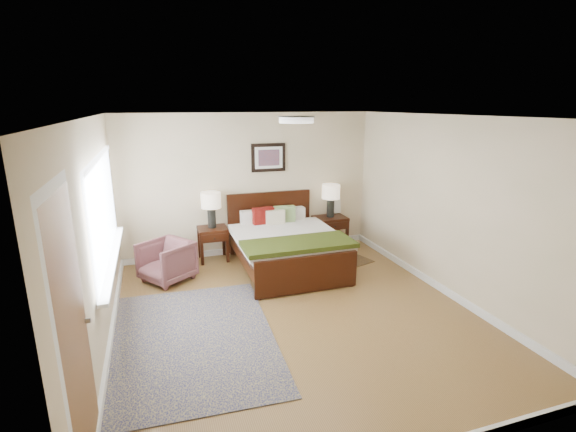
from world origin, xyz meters
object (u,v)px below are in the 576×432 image
object	(u,v)px
bed	(285,239)
nightstand_right	(330,229)
rug_persian	(192,339)
armchair	(167,261)
nightstand_left	(213,235)
lamp_right	(331,195)
lamp_left	(211,203)

from	to	relation	value
bed	nightstand_right	size ratio (longest dim) A/B	3.38
rug_persian	armchair	bearing A→B (deg)	98.48
bed	nightstand_left	size ratio (longest dim) A/B	3.43
rug_persian	lamp_right	bearing A→B (deg)	44.09
nightstand_right	lamp_left	distance (m)	2.30
bed	nightstand_left	world-z (taller)	bed
lamp_right	rug_persian	bearing A→B (deg)	-138.75
lamp_right	rug_persian	xyz separation A→B (m)	(-2.83, -2.48, -1.01)
armchair	nightstand_left	bearing A→B (deg)	93.12
nightstand_left	bed	bearing A→B (deg)	-34.51
nightstand_left	armchair	world-z (taller)	armchair
armchair	rug_persian	bearing A→B (deg)	-30.05
nightstand_left	nightstand_right	xyz separation A→B (m)	(2.20, 0.01, -0.10)
nightstand_right	lamp_right	size ratio (longest dim) A/B	0.97
lamp_right	armchair	distance (m)	3.16
nightstand_left	lamp_left	xyz separation A→B (m)	(-0.00, 0.02, 0.55)
nightstand_right	rug_persian	distance (m)	3.77
bed	lamp_left	bearing A→B (deg)	144.75
armchair	rug_persian	distance (m)	1.85
bed	lamp_right	xyz separation A→B (m)	(1.13, 0.76, 0.52)
bed	rug_persian	bearing A→B (deg)	-134.57
nightstand_left	rug_persian	xyz separation A→B (m)	(-0.63, -2.46, -0.46)
bed	nightstand_right	xyz separation A→B (m)	(1.13, 0.74, -0.14)
lamp_left	armchair	size ratio (longest dim) A/B	0.89
bed	rug_persian	xyz separation A→B (m)	(-1.70, -1.73, -0.49)
lamp_left	bed	bearing A→B (deg)	-35.25
nightstand_left	armchair	size ratio (longest dim) A/B	0.85
nightstand_right	armchair	xyz separation A→B (m)	(-3.01, -0.66, -0.05)
nightstand_left	armchair	bearing A→B (deg)	-141.18
armchair	nightstand_right	bearing A→B (deg)	66.59
nightstand_left	rug_persian	size ratio (longest dim) A/B	0.22
lamp_left	rug_persian	bearing A→B (deg)	-104.16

